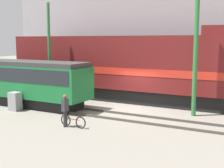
{
  "coord_description": "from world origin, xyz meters",
  "views": [
    {
      "loc": [
        8.57,
        -18.02,
        4.54
      ],
      "look_at": [
        -0.64,
        -0.98,
        1.8
      ],
      "focal_mm": 50.0,
      "sensor_mm": 36.0,
      "label": 1
    }
  ],
  "objects_px": {
    "utility_pole_center": "(196,54)",
    "signal_box": "(15,101)",
    "bicycle": "(73,121)",
    "freight_locomotive": "(122,67)",
    "streetcar": "(22,80)",
    "utility_pole_left": "(49,52)",
    "person": "(65,107)"
  },
  "relations": [
    {
      "from": "streetcar",
      "to": "person",
      "type": "bearing_deg",
      "value": -27.45
    },
    {
      "from": "freight_locomotive",
      "to": "utility_pole_left",
      "type": "height_order",
      "value": "utility_pole_left"
    },
    {
      "from": "freight_locomotive",
      "to": "person",
      "type": "height_order",
      "value": "freight_locomotive"
    },
    {
      "from": "utility_pole_left",
      "to": "person",
      "type": "bearing_deg",
      "value": -45.02
    },
    {
      "from": "freight_locomotive",
      "to": "person",
      "type": "distance_m",
      "value": 8.33
    },
    {
      "from": "freight_locomotive",
      "to": "utility_pole_center",
      "type": "distance_m",
      "value": 6.65
    },
    {
      "from": "utility_pole_left",
      "to": "signal_box",
      "type": "xyz_separation_m",
      "value": [
        0.46,
        -4.1,
        -3.04
      ]
    },
    {
      "from": "signal_box",
      "to": "person",
      "type": "bearing_deg",
      "value": -16.81
    },
    {
      "from": "freight_locomotive",
      "to": "bicycle",
      "type": "bearing_deg",
      "value": -82.04
    },
    {
      "from": "streetcar",
      "to": "utility_pole_left",
      "type": "xyz_separation_m",
      "value": [
        0.44,
        2.5,
        1.87
      ]
    },
    {
      "from": "freight_locomotive",
      "to": "utility_pole_center",
      "type": "relative_size",
      "value": 2.47
    },
    {
      "from": "person",
      "to": "utility_pole_left",
      "type": "distance_m",
      "value": 8.42
    },
    {
      "from": "signal_box",
      "to": "utility_pole_left",
      "type": "bearing_deg",
      "value": 96.44
    },
    {
      "from": "bicycle",
      "to": "utility_pole_center",
      "type": "xyz_separation_m",
      "value": [
        4.93,
        5.53,
        3.41
      ]
    },
    {
      "from": "bicycle",
      "to": "utility_pole_center",
      "type": "height_order",
      "value": "utility_pole_center"
    },
    {
      "from": "bicycle",
      "to": "streetcar",
      "type": "bearing_deg",
      "value": 155.0
    },
    {
      "from": "utility_pole_left",
      "to": "bicycle",
      "type": "bearing_deg",
      "value": -42.37
    },
    {
      "from": "streetcar",
      "to": "utility_pole_left",
      "type": "bearing_deg",
      "value": 79.99
    },
    {
      "from": "bicycle",
      "to": "utility_pole_center",
      "type": "bearing_deg",
      "value": 48.27
    },
    {
      "from": "freight_locomotive",
      "to": "bicycle",
      "type": "height_order",
      "value": "freight_locomotive"
    },
    {
      "from": "streetcar",
      "to": "utility_pole_left",
      "type": "relative_size",
      "value": 1.42
    },
    {
      "from": "utility_pole_left",
      "to": "streetcar",
      "type": "bearing_deg",
      "value": -100.01
    },
    {
      "from": "utility_pole_left",
      "to": "utility_pole_center",
      "type": "xyz_separation_m",
      "value": [
        10.99,
        0.0,
        0.09
      ]
    },
    {
      "from": "utility_pole_center",
      "to": "signal_box",
      "type": "xyz_separation_m",
      "value": [
        -10.53,
        -4.1,
        -3.13
      ]
    },
    {
      "from": "freight_locomotive",
      "to": "signal_box",
      "type": "distance_m",
      "value": 8.2
    },
    {
      "from": "streetcar",
      "to": "utility_pole_center",
      "type": "bearing_deg",
      "value": 12.32
    },
    {
      "from": "signal_box",
      "to": "bicycle",
      "type": "bearing_deg",
      "value": -14.35
    },
    {
      "from": "utility_pole_center",
      "to": "signal_box",
      "type": "height_order",
      "value": "utility_pole_center"
    },
    {
      "from": "utility_pole_center",
      "to": "signal_box",
      "type": "bearing_deg",
      "value": -158.74
    },
    {
      "from": "bicycle",
      "to": "signal_box",
      "type": "bearing_deg",
      "value": 165.65
    },
    {
      "from": "utility_pole_center",
      "to": "utility_pole_left",
      "type": "bearing_deg",
      "value": 180.0
    },
    {
      "from": "utility_pole_center",
      "to": "bicycle",
      "type": "bearing_deg",
      "value": -131.73
    }
  ]
}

